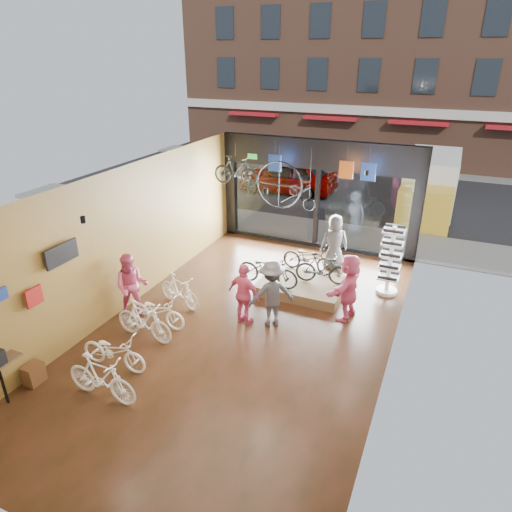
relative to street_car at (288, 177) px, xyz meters
The scene contains 34 objects.
ground_plane 12.45m from the street_car, 75.05° to the right, with size 7.00×12.00×0.04m, color black.
ceiling 12.78m from the street_car, 75.05° to the right, with size 7.00×12.00×0.04m, color black.
wall_left 12.05m from the street_car, 91.51° to the right, with size 0.04×12.00×3.80m, color olive.
wall_right 13.80m from the street_car, 60.73° to the right, with size 0.04×12.00×3.80m, color beige.
wall_back 18.34m from the street_car, 79.92° to the right, with size 7.00×0.04×3.80m, color beige.
storefront 6.89m from the street_car, 61.89° to the right, with size 7.00×0.26×3.80m, color black, non-canonical shape.
exit_sign 6.57m from the street_car, 82.51° to the right, with size 0.35×0.06×0.18m, color #198C26.
street_road 4.47m from the street_car, 43.11° to the left, with size 30.00×18.00×0.02m, color black.
sidewalk_near 5.82m from the street_car, 56.27° to the right, with size 30.00×2.40×0.12m, color slate.
sidewalk_far 7.74m from the street_car, 65.40° to the left, with size 30.00×2.00×0.12m, color slate.
opposite_building 11.78m from the street_car, 71.36° to the left, with size 26.00×5.00×14.00m, color brown.
street_car is the anchor object (origin of this frame).
box_truck 6.69m from the street_car, ahead, with size 2.06×6.18×2.44m, color silver, non-canonical shape.
floor_bike_1 15.48m from the street_car, 84.11° to the right, with size 0.47×1.66×1.00m, color white.
floor_bike_2 14.56m from the street_car, 85.41° to the right, with size 0.57×1.62×0.85m, color white.
floor_bike_3 13.35m from the street_car, 85.30° to the right, with size 0.47×1.65×0.99m, color white.
floor_bike_4 12.75m from the street_car, 85.25° to the right, with size 0.55×1.59×0.83m, color white.
floor_bike_5 11.66m from the street_car, 84.92° to the right, with size 0.43×1.53×0.92m, color white.
display_platform 10.22m from the street_car, 67.80° to the right, with size 2.40×1.80×0.30m, color #4F3D1D.
display_bike_left 10.48m from the street_car, 73.35° to the right, with size 0.64×1.82×0.96m, color black.
display_bike_mid 10.31m from the street_car, 64.74° to the right, with size 0.44×1.54×0.93m, color black.
display_bike_right 9.51m from the street_car, 66.45° to the right, with size 0.58×1.66×0.87m, color black.
customer_1 12.55m from the street_car, 89.07° to the right, with size 0.86×0.67×1.76m, color #CC4C72.
customer_2 12.08m from the street_car, 75.47° to the right, with size 0.97×0.40×1.65m, color #CC4C72.
customer_3 12.08m from the street_car, 72.17° to the right, with size 1.15×0.66×1.78m, color #3F3F44.
customer_4 8.69m from the street_car, 60.47° to the right, with size 0.87×0.57×1.78m, color #3F3F44.
customer_5 11.70m from the street_car, 62.63° to the right, with size 1.67×0.53×1.80m, color #CC4C72.
sunglasses_rack 10.57m from the street_car, 54.38° to the right, with size 0.61×0.50×2.05m, color white, non-canonical shape.
wall_merch 15.51m from the street_car, 90.65° to the right, with size 0.40×2.40×2.60m, color navy, non-canonical shape.
penny_farthing 8.20m from the street_car, 70.49° to the right, with size 1.93×0.06×1.55m, color black, non-canonical shape.
hung_bike 8.14m from the street_car, 83.09° to the right, with size 0.45×1.58×0.95m, color black.
jersey_left 7.41m from the street_car, 74.30° to the right, with size 0.45×0.03×0.55m, color #1E3F99.
jersey_mid 8.35m from the street_car, 57.67° to the right, with size 0.45×0.03×0.55m, color #CC5919.
jersey_right 8.73m from the street_car, 53.71° to the right, with size 0.45×0.03×0.55m, color #1E3F99.
Camera 1 is at (4.11, -8.85, 6.43)m, focal length 32.00 mm.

